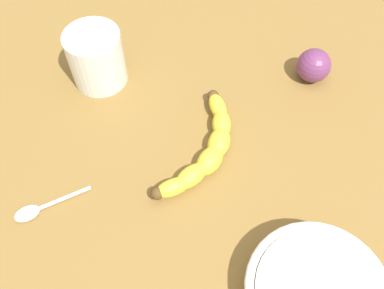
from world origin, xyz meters
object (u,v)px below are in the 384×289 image
object	(u,v)px
plum_fruit	(314,66)
teaspoon	(32,211)
banana	(207,149)
smoothie_glass	(97,59)

from	to	relation	value
plum_fruit	teaspoon	distance (cm)	50.58
banana	teaspoon	xyz separation A→B (cm)	(25.41, 8.55, -1.27)
banana	teaspoon	distance (cm)	26.84
smoothie_glass	plum_fruit	xyz separation A→B (cm)	(-36.61, 1.60, -1.63)
smoothie_glass	teaspoon	xyz separation A→B (cm)	(8.04, 25.25, -4.14)
smoothie_glass	plum_fruit	distance (cm)	36.68
banana	plum_fruit	bearing A→B (deg)	-23.83
banana	plum_fruit	size ratio (longest dim) A/B	3.40
banana	teaspoon	size ratio (longest dim) A/B	1.82
teaspoon	banana	bearing A→B (deg)	175.46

